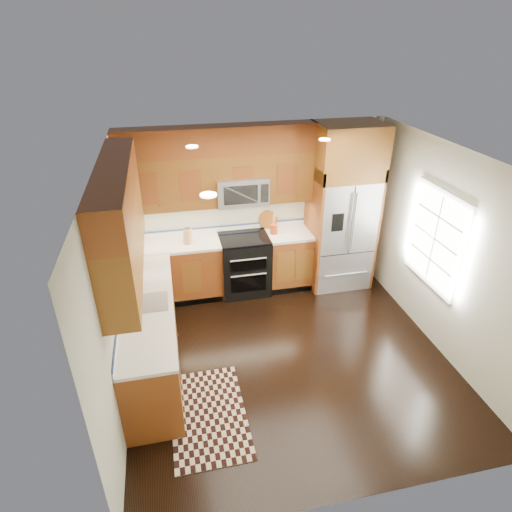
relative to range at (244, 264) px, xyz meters
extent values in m
plane|color=black|center=(0.25, -1.67, -0.47)|extent=(4.00, 4.00, 0.00)
cube|color=#B3B6A4|center=(0.25, 0.33, 0.83)|extent=(4.00, 0.02, 2.60)
cube|color=#B3B6A4|center=(-1.75, -1.67, 0.83)|extent=(0.02, 4.00, 2.60)
cube|color=#B3B6A4|center=(2.25, -1.67, 0.83)|extent=(0.02, 4.00, 2.60)
cube|color=white|center=(2.23, -1.47, 0.93)|extent=(0.04, 1.10, 1.30)
cube|color=white|center=(2.22, -1.47, 0.93)|extent=(0.02, 0.95, 1.15)
cube|color=brown|center=(-1.06, 0.03, -0.02)|extent=(1.37, 0.60, 0.90)
cube|color=brown|center=(0.74, 0.03, -0.02)|extent=(0.72, 0.60, 0.90)
cube|color=brown|center=(-1.45, -1.47, -0.02)|extent=(0.60, 2.40, 0.90)
cube|color=silver|center=(-0.32, 0.03, 0.45)|extent=(2.85, 0.62, 0.04)
cube|color=silver|center=(-1.45, -1.47, 0.45)|extent=(0.62, 2.40, 0.04)
cube|color=brown|center=(-0.32, 0.17, 1.36)|extent=(2.85, 0.33, 0.75)
cube|color=brown|center=(-1.58, -1.47, 1.36)|extent=(0.33, 2.40, 0.75)
cube|color=brown|center=(-0.32, 0.17, 1.93)|extent=(2.85, 0.33, 0.40)
cube|color=brown|center=(-1.58, -1.47, 1.93)|extent=(0.33, 2.40, 0.40)
cube|color=black|center=(0.00, 0.00, -0.01)|extent=(0.76, 0.64, 0.92)
cube|color=black|center=(0.00, 0.00, 0.47)|extent=(0.76, 0.60, 0.02)
cube|color=black|center=(0.00, -0.31, 0.15)|extent=(0.55, 0.01, 0.18)
cube|color=black|center=(0.00, -0.31, -0.17)|extent=(0.55, 0.01, 0.28)
cylinder|color=#B2B2B7|center=(0.00, -0.34, 0.27)|extent=(0.55, 0.02, 0.02)
cylinder|color=#B2B2B7|center=(0.00, -0.34, 0.00)|extent=(0.55, 0.02, 0.02)
cube|color=#B2B2B7|center=(0.00, 0.13, 1.19)|extent=(0.76, 0.40, 0.42)
cube|color=black|center=(-0.05, -0.06, 1.19)|extent=(0.50, 0.01, 0.28)
cube|color=#B2B2B7|center=(1.55, -0.04, 0.43)|extent=(0.90, 0.74, 1.80)
cube|color=black|center=(1.55, -0.41, 0.78)|extent=(0.01, 0.01, 1.08)
cube|color=black|center=(1.33, -0.41, 0.78)|extent=(0.18, 0.01, 0.28)
cube|color=brown|center=(1.08, -0.04, 0.53)|extent=(0.04, 0.74, 2.00)
cube|color=brown|center=(2.02, -0.04, 0.53)|extent=(0.04, 0.74, 2.00)
cube|color=brown|center=(1.55, -0.04, 1.73)|extent=(0.98, 0.74, 0.80)
cube|color=#B2B2B7|center=(-1.45, -1.47, 0.48)|extent=(0.50, 0.42, 0.02)
cylinder|color=#B2B2B7|center=(-1.65, -1.25, 0.61)|extent=(0.02, 0.02, 0.28)
torus|color=#B2B2B7|center=(-1.65, -1.33, 0.75)|extent=(0.18, 0.02, 0.18)
cube|color=black|center=(-0.88, -2.42, -0.46)|extent=(0.82, 1.36, 0.01)
cube|color=tan|center=(-0.85, 0.02, 0.57)|extent=(0.14, 0.16, 0.20)
cylinder|color=#A33A14|center=(0.48, 0.05, 0.55)|extent=(0.14, 0.14, 0.15)
cylinder|color=brown|center=(0.44, 0.27, 0.48)|extent=(0.39, 0.39, 0.02)
camera|label=1|loc=(-1.07, -5.79, 3.35)|focal=30.00mm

